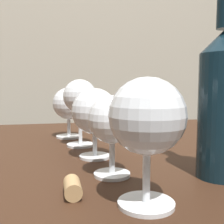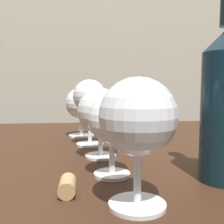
{
  "view_description": "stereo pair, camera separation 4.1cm",
  "coord_description": "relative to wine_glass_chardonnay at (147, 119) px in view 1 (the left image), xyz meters",
  "views": [
    {
      "loc": [
        -0.14,
        -0.59,
        0.9
      ],
      "look_at": [
        -0.06,
        -0.19,
        0.86
      ],
      "focal_mm": 44.03,
      "sensor_mm": 36.0,
      "label": 1
    },
    {
      "loc": [
        -0.1,
        -0.6,
        0.9
      ],
      "look_at": [
        -0.06,
        -0.19,
        0.86
      ],
      "focal_mm": 44.03,
      "sensor_mm": 36.0,
      "label": 2
    }
  ],
  "objects": [
    {
      "name": "wine_glass_merlot",
      "position": [
        -0.05,
        0.33,
        0.01
      ],
      "size": [
        0.08,
        0.08,
        0.15
      ],
      "color": "white",
      "rests_on": "dining_table"
    },
    {
      "name": "cork",
      "position": [
        -0.08,
        0.05,
        -0.09
      ],
      "size": [
        0.02,
        0.04,
        0.02
      ],
      "primitive_type": "cylinder",
      "rotation": [
        1.57,
        0.0,
        0.0
      ],
      "color": "tan",
      "rests_on": "dining_table"
    },
    {
      "name": "wine_glass_chardonnay",
      "position": [
        0.0,
        0.0,
        0.0
      ],
      "size": [
        0.09,
        0.09,
        0.15
      ],
      "color": "white",
      "rests_on": "dining_table"
    },
    {
      "name": "wine_glass_port",
      "position": [
        -0.07,
        0.44,
        -0.01
      ],
      "size": [
        0.08,
        0.08,
        0.13
      ],
      "color": "white",
      "rests_on": "dining_table"
    },
    {
      "name": "dining_table",
      "position": [
        0.04,
        0.3,
        -0.21
      ],
      "size": [
        1.18,
        0.83,
        0.76
      ],
      "color": "#382114",
      "rests_on": "ground_plane"
    },
    {
      "name": "back_wall",
      "position": [
        0.04,
        1.2,
        0.44
      ],
      "size": [
        5.0,
        0.08,
        2.6
      ],
      "primitive_type": "cube",
      "color": "#B2A893",
      "rests_on": "ground_plane"
    },
    {
      "name": "wine_bottle",
      "position": [
        0.14,
        0.07,
        0.02
      ],
      "size": [
        0.07,
        0.07,
        0.31
      ],
      "color": "#0F232D",
      "rests_on": "dining_table"
    },
    {
      "name": "wine_glass_cabernet",
      "position": [
        -0.02,
        0.11,
        -0.02
      ],
      "size": [
        0.07,
        0.07,
        0.12
      ],
      "color": "white",
      "rests_on": "dining_table"
    },
    {
      "name": "wine_glass_amber",
      "position": [
        -0.03,
        0.22,
        -0.01
      ],
      "size": [
        0.09,
        0.09,
        0.13
      ],
      "color": "white",
      "rests_on": "dining_table"
    }
  ]
}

